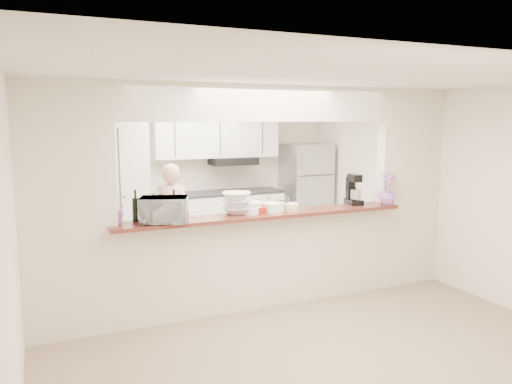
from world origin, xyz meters
TOP-DOWN VIEW (x-y plane):
  - floor at (0.00, 0.00)m, footprint 6.00×6.00m
  - tile_overlay at (0.00, 1.55)m, footprint 5.00×2.90m
  - partition at (0.00, 0.00)m, footprint 5.00×0.15m
  - bar_counter at (0.00, -0.00)m, footprint 3.40×0.38m
  - kitchen_cabinets at (-0.19, 2.72)m, footprint 3.15×0.62m
  - refrigerator at (2.05, 2.65)m, footprint 0.75×0.70m
  - flower_left at (-1.60, 0.04)m, footprint 0.28×0.25m
  - wine_bottle_a at (-1.40, 0.07)m, footprint 0.07×0.07m
  - wine_bottle_b at (-1.00, 0.07)m, footprint 0.06×0.06m
  - toaster_oven at (-1.15, -0.10)m, footprint 0.55×0.47m
  - serving_bowls at (-0.30, 0.05)m, footprint 0.41×0.41m
  - plate_stack_a at (-0.15, 0.03)m, footprint 0.27×0.27m
  - plate_stack_b at (0.13, 0.03)m, footprint 0.27×0.27m
  - red_bowl at (-0.05, -0.03)m, footprint 0.15×0.15m
  - tan_bowl at (0.34, -0.03)m, footprint 0.16×0.16m
  - utensil_caddy at (0.45, 0.05)m, footprint 0.26×0.19m
  - stand_mixer at (1.25, 0.06)m, footprint 0.20×0.28m
  - flower_right at (1.60, -0.15)m, footprint 0.25×0.25m
  - person at (-0.60, 1.80)m, footprint 0.63×0.51m

SIDE VIEW (x-z plane):
  - floor at x=0.00m, z-range 0.00..0.00m
  - tile_overlay at x=0.00m, z-range 0.00..0.01m
  - bar_counter at x=0.00m, z-range 0.03..1.12m
  - person at x=-0.60m, z-range 0.00..1.51m
  - refrigerator at x=2.05m, z-range 0.00..1.70m
  - kitchen_cabinets at x=-0.19m, z-range -0.15..2.10m
  - red_bowl at x=-0.05m, z-range 1.09..1.16m
  - tan_bowl at x=0.34m, z-range 1.09..1.17m
  - plate_stack_b at x=0.13m, z-range 1.09..1.19m
  - plate_stack_a at x=-0.15m, z-range 1.09..1.22m
  - utensil_caddy at x=0.45m, z-range 1.07..1.29m
  - serving_bowls at x=-0.30m, z-range 1.09..1.33m
  - wine_bottle_b at x=-1.00m, z-range 1.06..1.37m
  - wine_bottle_a at x=-1.40m, z-range 1.05..1.38m
  - toaster_oven at x=-1.15m, z-range 1.09..1.35m
  - flower_left at x=-1.60m, z-range 1.09..1.39m
  - stand_mixer at x=1.25m, z-range 1.07..1.44m
  - flower_right at x=1.60m, z-range 1.09..1.48m
  - partition at x=0.00m, z-range 0.23..2.73m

